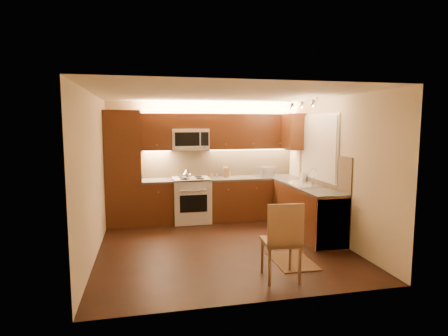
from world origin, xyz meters
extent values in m
cube|color=black|center=(0.00, 0.00, 0.00)|extent=(4.00, 4.00, 0.01)
cube|color=beige|center=(0.00, 0.00, 2.50)|extent=(4.00, 4.00, 0.01)
cube|color=beige|center=(0.00, 2.00, 1.25)|extent=(4.00, 0.01, 2.50)
cube|color=beige|center=(0.00, -2.00, 1.25)|extent=(4.00, 0.01, 2.50)
cube|color=beige|center=(-2.00, 0.00, 1.25)|extent=(0.01, 4.00, 2.50)
cube|color=beige|center=(2.00, 0.00, 1.25)|extent=(0.01, 4.00, 2.50)
cube|color=#3F1E0D|center=(-1.65, 1.70, 1.15)|extent=(0.70, 0.60, 2.30)
cube|color=#3F1E0D|center=(-0.99, 1.70, 0.43)|extent=(0.62, 0.60, 0.86)
cube|color=#383533|center=(-0.99, 1.70, 0.88)|extent=(0.62, 0.60, 0.04)
cube|color=#3F1E0D|center=(1.04, 1.70, 0.43)|extent=(1.92, 0.60, 0.86)
cube|color=#383533|center=(1.04, 1.70, 0.88)|extent=(1.92, 0.60, 0.04)
cube|color=#3F1E0D|center=(1.70, 0.40, 0.43)|extent=(0.60, 2.00, 0.86)
cube|color=#383533|center=(1.70, 0.40, 0.88)|extent=(0.60, 2.00, 0.04)
cube|color=silver|center=(1.70, -0.30, 0.43)|extent=(0.58, 0.60, 0.84)
cube|color=tan|center=(0.35, 1.99, 1.20)|extent=(3.30, 0.02, 0.60)
cube|color=tan|center=(1.99, 0.40, 1.20)|extent=(0.02, 2.00, 0.60)
cube|color=#3F1E0D|center=(-0.99, 1.82, 1.88)|extent=(0.62, 0.35, 0.75)
cube|color=#3F1E0D|center=(1.04, 1.82, 1.88)|extent=(1.92, 0.35, 0.75)
cube|color=#3F1E0D|center=(-0.30, 1.82, 2.09)|extent=(0.76, 0.35, 0.31)
cube|color=#3F1E0D|center=(1.82, 1.40, 1.88)|extent=(0.35, 0.50, 0.75)
cube|color=silver|center=(1.99, 0.55, 1.60)|extent=(0.03, 1.44, 1.24)
cube|color=silver|center=(1.97, 0.55, 1.60)|extent=(0.02, 1.36, 1.16)
cube|color=silver|center=(1.55, 0.40, 2.46)|extent=(0.04, 1.20, 0.03)
cube|color=silver|center=(1.32, 1.72, 1.01)|extent=(0.41, 0.35, 0.22)
cube|color=#936242|center=(0.46, 1.80, 1.01)|extent=(0.12, 0.17, 0.22)
cylinder|color=silver|center=(0.28, 1.82, 0.95)|extent=(0.04, 0.04, 0.09)
cylinder|color=olive|center=(0.57, 1.88, 0.95)|extent=(0.05, 0.05, 0.10)
cylinder|color=silver|center=(0.21, 1.87, 0.94)|extent=(0.05, 0.05, 0.09)
cylinder|color=#9C632E|center=(0.14, 1.86, 0.95)|extent=(0.05, 0.05, 0.10)
imported|color=white|center=(1.91, 1.06, 1.01)|extent=(0.11, 0.11, 0.21)
cube|color=black|center=(0.87, -0.90, 0.01)|extent=(0.56, 0.84, 0.01)
camera|label=1|loc=(-1.23, -5.78, 2.02)|focal=29.26mm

